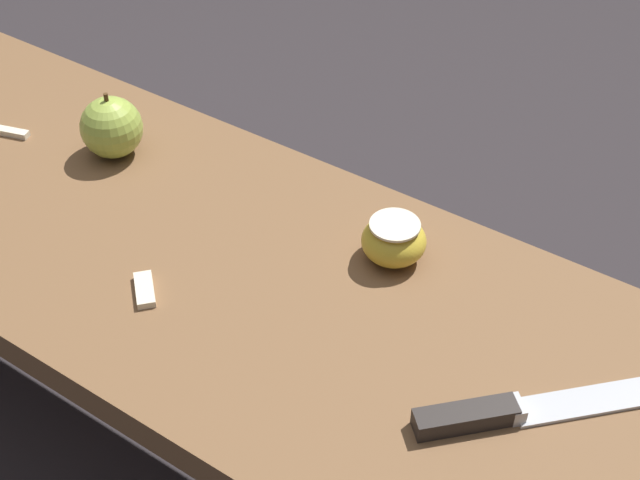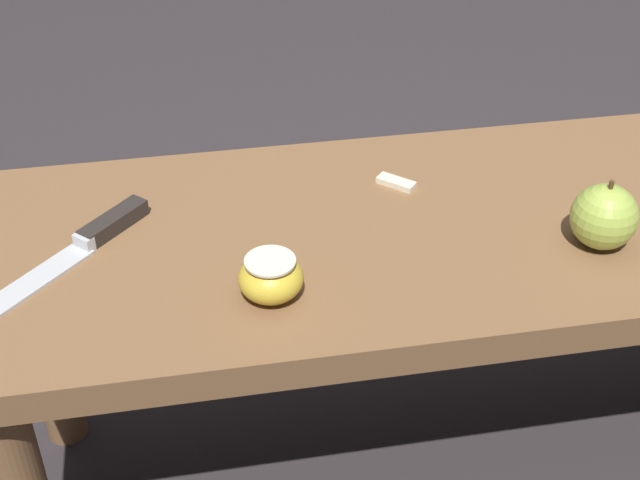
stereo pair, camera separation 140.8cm
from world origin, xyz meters
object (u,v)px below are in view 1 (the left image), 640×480
(wooden_bench, at_px, (155,268))
(knife, at_px, (500,413))
(apple_whole, at_px, (112,127))
(apple_cut, at_px, (394,240))

(wooden_bench, height_order, knife, knife)
(knife, xyz_separation_m, apple_whole, (0.58, -0.11, 0.03))
(knife, relative_size, apple_cut, 2.63)
(knife, xyz_separation_m, apple_cut, (0.19, -0.13, 0.02))
(wooden_bench, bearing_deg, apple_whole, -32.43)
(wooden_bench, relative_size, apple_cut, 17.55)
(wooden_bench, height_order, apple_whole, apple_whole)
(wooden_bench, bearing_deg, knife, 176.85)
(wooden_bench, xyz_separation_m, apple_whole, (0.13, -0.08, 0.11))
(wooden_bench, xyz_separation_m, apple_cut, (-0.26, -0.11, 0.09))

